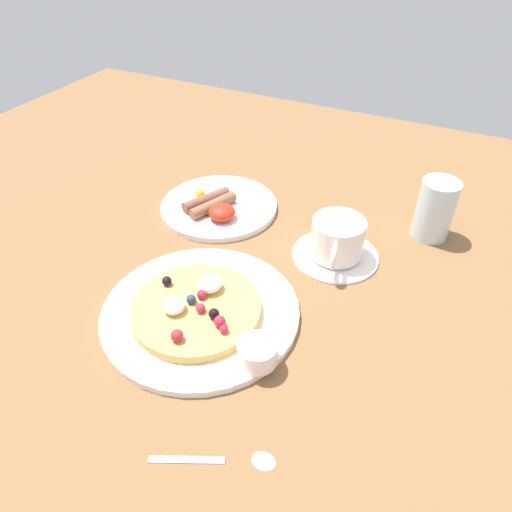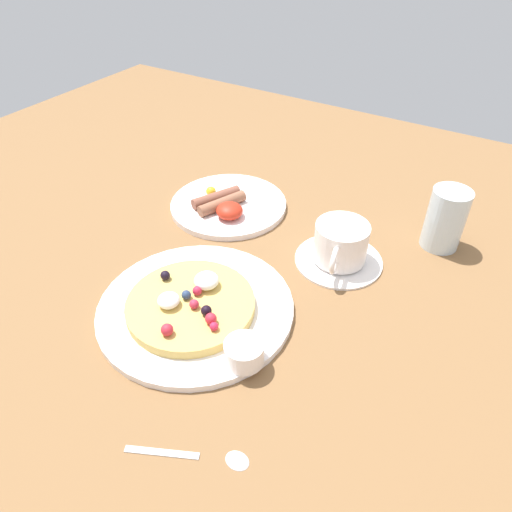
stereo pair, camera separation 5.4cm
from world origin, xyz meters
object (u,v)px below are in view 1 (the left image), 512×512
Objects in this scene: syrup_ramekin at (257,353)px; coffee_saucer at (335,255)px; teaspoon at (236,460)px; breakfast_plate at (219,206)px; pancake_plate at (201,312)px; coffee_cup at (337,237)px; water_glass at (435,209)px.

syrup_ramekin reaches higher than coffee_saucer.
teaspoon is at bearing -87.14° from coffee_saucer.
syrup_ramekin is at bearing -93.68° from coffee_saucer.
coffee_saucer is 39.46cm from teaspoon.
syrup_ramekin is 0.24× the size of breakfast_plate.
syrup_ramekin reaches higher than pancake_plate.
pancake_plate reaches higher than coffee_saucer.
breakfast_plate is 25.76cm from coffee_cup.
breakfast_plate is 39.61cm from water_glass.
breakfast_plate is at bearing 170.39° from coffee_cup.
water_glass reaches higher than teaspoon.
syrup_ramekin is 38.71cm from breakfast_plate.
teaspoon is at bearing -48.88° from pancake_plate.
coffee_saucer is 19.45cm from water_glass.
pancake_plate is at bearing -121.43° from coffee_saucer.
water_glass is (26.41, 35.36, 4.86)cm from pancake_plate.
coffee_cup is at bearing 92.82° from teaspoon.
pancake_plate reaches higher than teaspoon.
syrup_ramekin is (11.64, -4.80, 2.15)cm from pancake_plate.
pancake_plate is 23.30cm from teaspoon.
water_glass is at bearing 69.81° from syrup_ramekin.
coffee_cup is (25.15, -4.26, 3.59)cm from breakfast_plate.
coffee_saucer is at bearing -134.02° from water_glass.
syrup_ramekin is 26.81cm from coffee_saucer.
teaspoon is at bearing -101.83° from water_glass.
syrup_ramekin is 0.36× the size of coffee_saucer.
breakfast_plate is at bearing -166.17° from water_glass.
syrup_ramekin is at bearing -52.74° from breakfast_plate.
pancake_plate is at bearing 157.59° from syrup_ramekin.
coffee_cup is (1.75, 26.50, 1.45)cm from syrup_ramekin.
water_glass reaches higher than syrup_ramekin.
breakfast_plate is 25.45cm from coffee_saucer.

